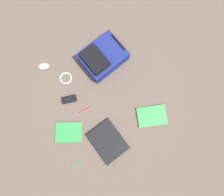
{
  "coord_description": "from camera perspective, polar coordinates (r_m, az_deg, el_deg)",
  "views": [
    {
      "loc": [
        0.27,
        -0.06,
        1.68
      ],
      "look_at": [
        0.05,
        0.05,
        0.02
      ],
      "focal_mm": 28.0,
      "sensor_mm": 36.0,
      "label": 1
    }
  ],
  "objects": [
    {
      "name": "pen_blue",
      "position": [
        1.74,
        -11.35,
        -20.06
      ],
      "size": [
        0.02,
        0.15,
        0.01
      ],
      "primitive_type": "cylinder",
      "rotation": [
        1.57,
        0.0,
        0.08
      ],
      "color": "#198C33",
      "rests_on": "ground_plane"
    },
    {
      "name": "computer_mouse",
      "position": [
        1.88,
        -21.38,
        9.62
      ],
      "size": [
        0.09,
        0.12,
        0.04
      ],
      "primitive_type": "ellipsoid",
      "rotation": [
        0.0,
        0.0,
        -0.3
      ],
      "color": "silver",
      "rests_on": "ground_plane"
    },
    {
      "name": "laptop",
      "position": [
        1.67,
        -1.44,
        -13.96
      ],
      "size": [
        0.39,
        0.33,
        0.03
      ],
      "color": "black",
      "rests_on": "ground_plane"
    },
    {
      "name": "cable_coil",
      "position": [
        1.79,
        -14.86,
        6.3
      ],
      "size": [
        0.12,
        0.12,
        0.01
      ],
      "primitive_type": "torus",
      "color": "silver",
      "rests_on": "ground_plane"
    },
    {
      "name": "ground_plane",
      "position": [
        1.7,
        -2.12,
        0.61
      ],
      "size": [
        3.67,
        3.67,
        0.0
      ],
      "primitive_type": "plane",
      "color": "brown"
    },
    {
      "name": "book_red",
      "position": [
        1.71,
        12.88,
        -5.7
      ],
      "size": [
        0.26,
        0.32,
        0.02
      ],
      "color": "silver",
      "rests_on": "ground_plane"
    },
    {
      "name": "book_blue",
      "position": [
        1.72,
        -13.9,
        -10.75
      ],
      "size": [
        0.27,
        0.3,
        0.02
      ],
      "color": "silver",
      "rests_on": "ground_plane"
    },
    {
      "name": "backpack",
      "position": [
        1.73,
        -3.16,
        13.15
      ],
      "size": [
        0.41,
        0.47,
        0.18
      ],
      "color": "navy",
      "rests_on": "ground_plane"
    },
    {
      "name": "pen_black",
      "position": [
        1.7,
        -8.94,
        -3.67
      ],
      "size": [
        0.02,
        0.14,
        0.01
      ],
      "primitive_type": "cylinder",
      "rotation": [
        1.57,
        0.0,
        0.11
      ],
      "color": "red",
      "rests_on": "ground_plane"
    },
    {
      "name": "power_brick",
      "position": [
        1.73,
        -13.79,
        -0.44
      ],
      "size": [
        0.09,
        0.15,
        0.03
      ],
      "primitive_type": "cube",
      "rotation": [
        0.0,
        0.0,
        -0.21
      ],
      "color": "black",
      "rests_on": "ground_plane"
    }
  ]
}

